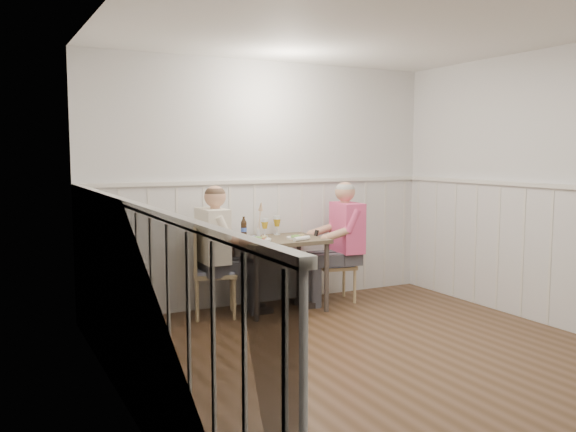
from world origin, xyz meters
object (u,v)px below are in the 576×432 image
object	(u,v)px
dining_table	(279,248)
chair_left	(209,269)
grass_vase	(259,220)
diner_cream	(217,262)
beer_bottle	(244,228)
man_in_pink	(343,252)
chair_right	(340,262)

from	to	relation	value
dining_table	chair_left	bearing A→B (deg)	173.01
chair_left	grass_vase	world-z (taller)	grass_vase
chair_left	diner_cream	distance (m)	0.12
chair_left	grass_vase	distance (m)	0.76
beer_bottle	grass_vase	xyz separation A→B (m)	(0.19, 0.03, 0.07)
man_in_pink	beer_bottle	size ratio (longest dim) A/B	6.05
chair_left	chair_right	bearing A→B (deg)	-1.58
beer_bottle	grass_vase	size ratio (longest dim) A/B	0.59
chair_left	grass_vase	size ratio (longest dim) A/B	2.36
chair_right	grass_vase	distance (m)	1.04
dining_table	chair_right	bearing A→B (deg)	3.57
dining_table	diner_cream	xyz separation A→B (m)	(-0.67, 0.03, -0.09)
chair_left	dining_table	bearing A→B (deg)	-6.99
chair_right	diner_cream	world-z (taller)	diner_cream
diner_cream	beer_bottle	xyz separation A→B (m)	(0.36, 0.17, 0.29)
dining_table	man_in_pink	bearing A→B (deg)	-3.35
chair_left	man_in_pink	size ratio (longest dim) A/B	0.66
man_in_pink	grass_vase	distance (m)	0.99
chair_left	man_in_pink	bearing A→B (deg)	-5.14
man_in_pink	diner_cream	world-z (taller)	man_in_pink
dining_table	chair_right	distance (m)	0.80
beer_bottle	dining_table	bearing A→B (deg)	-33.27
chair_right	beer_bottle	world-z (taller)	beer_bottle
chair_right	man_in_pink	world-z (taller)	man_in_pink
man_in_pink	grass_vase	xyz separation A→B (m)	(-0.88, 0.28, 0.36)
chair_left	diner_cream	size ratio (longest dim) A/B	0.66
dining_table	chair_left	xyz separation A→B (m)	(-0.73, 0.09, -0.17)
chair_left	diner_cream	xyz separation A→B (m)	(0.06, -0.06, 0.08)
dining_table	diner_cream	world-z (taller)	diner_cream
dining_table	man_in_pink	world-z (taller)	man_in_pink
dining_table	chair_right	world-z (taller)	chair_right
chair_left	man_in_pink	world-z (taller)	man_in_pink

